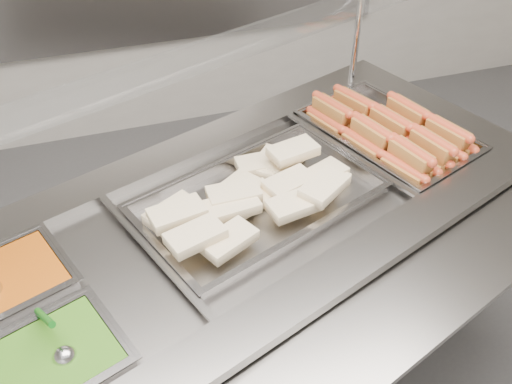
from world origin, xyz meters
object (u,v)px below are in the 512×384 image
object	(u,v)px
steam_counter	(244,305)
sneeze_guard	(192,62)
serving_spoon	(61,350)
pan_wraps	(259,203)
pan_hotdogs	(386,140)

from	to	relation	value
steam_counter	sneeze_guard	distance (m)	0.88
serving_spoon	pan_wraps	bearing A→B (deg)	33.19
pan_wraps	pan_hotdogs	bearing A→B (deg)	20.67
pan_hotdogs	pan_wraps	distance (m)	0.59
steam_counter	pan_wraps	distance (m)	0.45
sneeze_guard	serving_spoon	xyz separation A→B (m)	(-0.47, -0.59, -0.37)
steam_counter	pan_wraps	size ratio (longest dim) A/B	2.64
pan_hotdogs	serving_spoon	bearing A→B (deg)	-152.44
pan_hotdogs	pan_wraps	bearing A→B (deg)	-159.33
pan_hotdogs	serving_spoon	size ratio (longest dim) A/B	3.68
steam_counter	pan_wraps	world-z (taller)	pan_wraps
pan_hotdogs	pan_wraps	world-z (taller)	same
sneeze_guard	serving_spoon	world-z (taller)	sneeze_guard
sneeze_guard	pan_hotdogs	distance (m)	0.81
steam_counter	pan_wraps	bearing A→B (deg)	20.67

